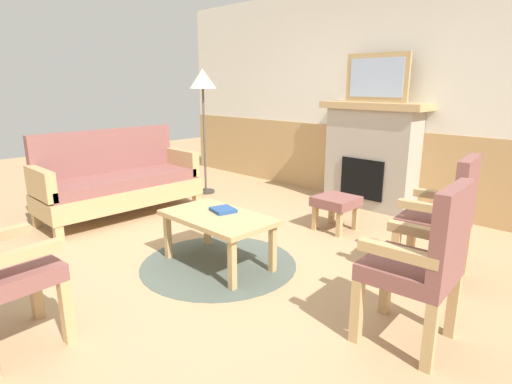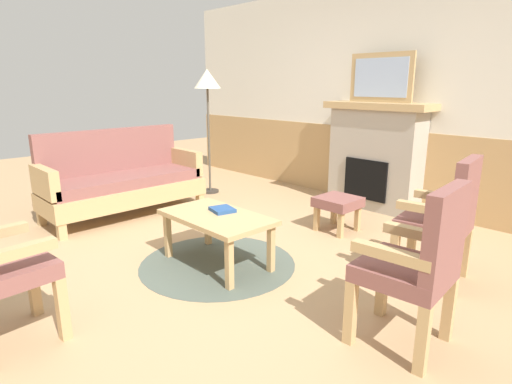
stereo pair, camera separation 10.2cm
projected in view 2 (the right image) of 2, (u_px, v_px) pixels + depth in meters
The scene contains 12 objects.
ground_plane at pixel (227, 260), 3.66m from camera, with size 14.00×14.00×0.00m, color tan.
wall_back at pixel (390, 99), 5.07m from camera, with size 7.20×0.14×2.70m.
fireplace at pixel (375, 155), 5.07m from camera, with size 1.30×0.44×1.28m.
framed_picture at pixel (381, 78), 4.84m from camera, with size 0.80×0.04×0.56m.
couch at pixel (122, 181), 4.85m from camera, with size 0.70×1.80×0.98m.
coffee_table at pixel (217, 221), 3.49m from camera, with size 0.96×0.56×0.44m.
round_rug at pixel (218, 263), 3.58m from camera, with size 1.32×1.32×0.01m, color #4C564C.
book_on_table at pixel (222, 210), 3.56m from camera, with size 0.20×0.18×0.03m, color navy.
footstool at pixel (338, 204), 4.32m from camera, with size 0.40×0.40×0.36m.
armchair_near_fireplace at pixel (445, 215), 3.15m from camera, with size 0.55×0.55×0.98m.
armchair_by_window_left at pixel (418, 260), 2.34m from camera, with size 0.52×0.52×0.98m.
floor_lamp_by_couch at pixel (207, 87), 5.57m from camera, with size 0.36×0.36×1.68m.
Camera 2 is at (2.63, -2.16, 1.50)m, focal length 29.39 mm.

